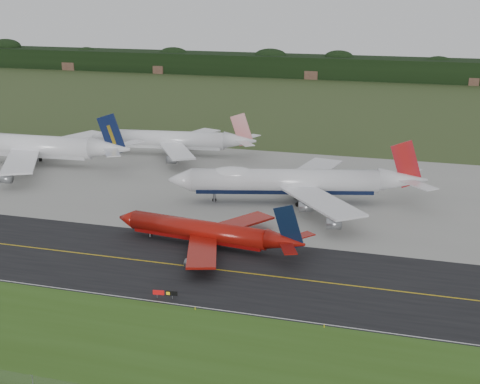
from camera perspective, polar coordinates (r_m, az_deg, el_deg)
The scene contains 14 objects.
ground at distance 131.89m, azimuth -3.62°, elevation -5.69°, with size 600.00×600.00×0.00m, color #374620.
grass_verge at distance 103.12m, azimuth -10.33°, elevation -12.92°, with size 400.00×30.00×0.01m, color #355719.
taxiway at distance 128.44m, azimuth -4.22°, elevation -6.35°, with size 400.00×32.00×0.02m, color black.
apron at distance 177.86m, azimuth 1.91°, elevation 0.47°, with size 400.00×78.00×0.01m, color gray.
taxiway_centreline at distance 128.43m, azimuth -4.22°, elevation -6.35°, with size 400.00×0.40×0.00m, color gold.
taxiway_edge_line at distance 115.42m, azimuth -6.91°, elevation -9.28°, with size 400.00×0.25×0.00m, color silver.
horizon_treeline at distance 392.79m, azimuth 10.14°, elevation 10.28°, with size 700.00×25.00×12.00m.
jet_ba_747 at distance 163.78m, azimuth 4.62°, elevation 0.91°, with size 62.54×50.79×15.93m.
jet_red_737 at distance 136.62m, azimuth -2.73°, elevation -3.42°, with size 42.15×34.10×11.38m.
jet_navy_gold at distance 208.52m, azimuth -17.44°, elevation 3.73°, with size 64.00×55.71×16.52m.
jet_star_tail at distance 211.49m, azimuth -5.71°, elevation 4.42°, with size 53.20×44.18×14.03m.
taxiway_sign at distance 116.07m, azimuth -6.42°, elevation -8.56°, with size 4.28×0.77×1.43m.
edge_marker_center at distance 112.19m, azimuth -3.85°, elevation -9.88°, with size 0.16×0.16×0.50m, color yellow.
edge_marker_right at distance 107.47m, azimuth 7.19°, elevation -11.28°, with size 0.16×0.16×0.50m, color yellow.
Camera 1 is at (41.73, -114.10, 51.34)m, focal length 50.00 mm.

